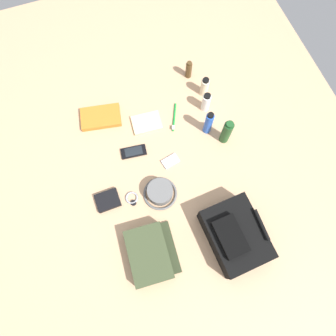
% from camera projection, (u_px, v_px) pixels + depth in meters
% --- Properties ---
extents(ground_plane, '(2.64, 2.02, 0.02)m').
position_uv_depth(ground_plane, '(168.00, 171.00, 1.46)').
color(ground_plane, tan).
rests_on(ground_plane, ground).
extents(backpack, '(0.32, 0.24, 0.15)m').
position_uv_depth(backpack, '(235.00, 235.00, 1.28)').
color(backpack, black).
rests_on(backpack, ground_plane).
extents(toiletry_pouch, '(0.26, 0.22, 0.08)m').
position_uv_depth(toiletry_pouch, '(150.00, 254.00, 1.28)').
color(toiletry_pouch, '#384228').
rests_on(toiletry_pouch, ground_plane).
extents(bucket_hat, '(0.16, 0.16, 0.07)m').
position_uv_depth(bucket_hat, '(160.00, 192.00, 1.38)').
color(bucket_hat, '#5D5D5D').
rests_on(bucket_hat, ground_plane).
extents(cologne_bottle, '(0.03, 0.03, 0.11)m').
position_uv_depth(cologne_bottle, '(189.00, 70.00, 1.57)').
color(cologne_bottle, '#473319').
rests_on(cologne_bottle, ground_plane).
extents(lotion_bottle, '(0.04, 0.04, 0.12)m').
position_uv_depth(lotion_bottle, '(205.00, 87.00, 1.53)').
color(lotion_bottle, beige).
rests_on(lotion_bottle, ground_plane).
extents(toothpaste_tube, '(0.04, 0.04, 0.12)m').
position_uv_depth(toothpaste_tube, '(206.00, 102.00, 1.50)').
color(toothpaste_tube, white).
rests_on(toothpaste_tube, ground_plane).
extents(deodorant_spray, '(0.04, 0.04, 0.17)m').
position_uv_depth(deodorant_spray, '(209.00, 123.00, 1.44)').
color(deodorant_spray, blue).
rests_on(deodorant_spray, ground_plane).
extents(shampoo_bottle, '(0.05, 0.05, 0.17)m').
position_uv_depth(shampoo_bottle, '(226.00, 132.00, 1.42)').
color(shampoo_bottle, '#19471E').
rests_on(shampoo_bottle, ground_plane).
extents(paperback_novel, '(0.16, 0.23, 0.03)m').
position_uv_depth(paperback_novel, '(101.00, 117.00, 1.53)').
color(paperback_novel, orange).
rests_on(paperback_novel, ground_plane).
extents(cell_phone, '(0.07, 0.13, 0.01)m').
position_uv_depth(cell_phone, '(134.00, 152.00, 1.47)').
color(cell_phone, black).
rests_on(cell_phone, ground_plane).
extents(media_player, '(0.07, 0.09, 0.01)m').
position_uv_depth(media_player, '(170.00, 161.00, 1.46)').
color(media_player, '#B7B7BC').
rests_on(media_player, ground_plane).
extents(wristwatch, '(0.07, 0.06, 0.01)m').
position_uv_depth(wristwatch, '(132.00, 199.00, 1.39)').
color(wristwatch, '#99999E').
rests_on(wristwatch, ground_plane).
extents(toothbrush, '(0.15, 0.08, 0.02)m').
position_uv_depth(toothbrush, '(174.00, 119.00, 1.53)').
color(toothbrush, '#198C33').
rests_on(toothbrush, ground_plane).
extents(wallet, '(0.09, 0.11, 0.02)m').
position_uv_depth(wallet, '(108.00, 200.00, 1.38)').
color(wallet, black).
rests_on(wallet, ground_plane).
extents(notepad, '(0.12, 0.16, 0.02)m').
position_uv_depth(notepad, '(147.00, 123.00, 1.52)').
color(notepad, beige).
rests_on(notepad, ground_plane).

